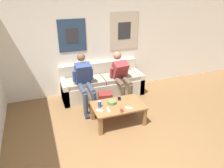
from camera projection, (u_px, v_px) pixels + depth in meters
name	position (u px, v px, depth m)	size (l,w,h in m)	color
wall_back	(86.00, 43.00, 5.25)	(10.00, 0.07, 2.55)	white
couch	(102.00, 85.00, 5.45)	(2.00, 0.70, 0.78)	beige
coffee_table	(118.00, 108.00, 4.33)	(1.02, 0.65, 0.40)	olive
person_seated_adult	(84.00, 80.00, 4.81)	(0.47, 0.89, 1.19)	#384256
person_seated_teen	(121.00, 75.00, 5.13)	(0.47, 0.90, 1.12)	brown
backpack	(105.00, 101.00, 4.88)	(0.33, 0.30, 0.37)	maroon
ceramic_bowl	(112.00, 102.00, 4.32)	(0.18, 0.18, 0.06)	#607F47
pillar_candle	(121.00, 110.00, 4.04)	(0.06, 0.06, 0.10)	#B24C42
drink_can_blue	(100.00, 104.00, 4.20)	(0.07, 0.07, 0.12)	#28479E
game_controller_near_left	(100.00, 110.00, 4.08)	(0.13, 0.12, 0.03)	white
game_controller_near_right	(129.00, 108.00, 4.17)	(0.14, 0.11, 0.03)	white
game_controller_far_center	(109.00, 110.00, 4.10)	(0.04, 0.14, 0.03)	white
cell_phone	(119.00, 99.00, 4.52)	(0.11, 0.15, 0.01)	black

